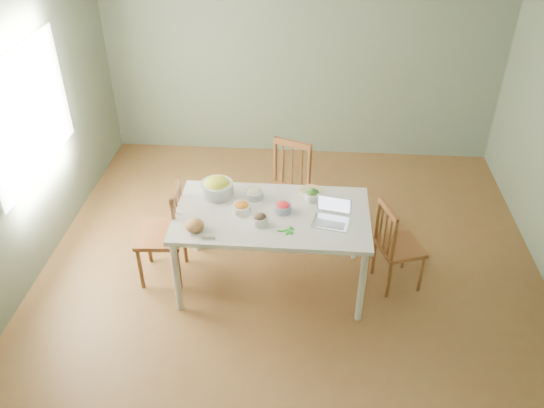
# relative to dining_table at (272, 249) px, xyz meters

# --- Properties ---
(floor) EXTENTS (5.00, 5.00, 0.00)m
(floor) POSITION_rel_dining_table_xyz_m (0.17, 0.19, -0.41)
(floor) COLOR brown
(floor) RESTS_ON ground
(wall_back) EXTENTS (5.00, 0.00, 2.70)m
(wall_back) POSITION_rel_dining_table_xyz_m (0.17, 2.69, 0.94)
(wall_back) COLOR slate
(wall_back) RESTS_ON ground
(wall_front) EXTENTS (5.00, 0.00, 2.70)m
(wall_front) POSITION_rel_dining_table_xyz_m (0.17, -2.31, 0.94)
(wall_front) COLOR slate
(wall_front) RESTS_ON ground
(wall_left) EXTENTS (0.00, 5.00, 2.70)m
(wall_left) POSITION_rel_dining_table_xyz_m (-2.33, 0.19, 0.94)
(wall_left) COLOR slate
(wall_left) RESTS_ON ground
(window_left) EXTENTS (0.04, 1.60, 1.20)m
(window_left) POSITION_rel_dining_table_xyz_m (-2.31, 0.49, 1.09)
(window_left) COLOR white
(window_left) RESTS_ON ground
(dining_table) EXTENTS (1.76, 0.99, 0.82)m
(dining_table) POSITION_rel_dining_table_xyz_m (0.00, 0.00, 0.00)
(dining_table) COLOR white
(dining_table) RESTS_ON floor
(chair_far) EXTENTS (0.59, 0.57, 1.04)m
(chair_far) POSITION_rel_dining_table_xyz_m (0.07, 0.81, 0.11)
(chair_far) COLOR brown
(chair_far) RESTS_ON floor
(chair_left) EXTENTS (0.45, 0.47, 1.02)m
(chair_left) POSITION_rel_dining_table_xyz_m (-1.07, 0.03, 0.10)
(chair_left) COLOR brown
(chair_left) RESTS_ON floor
(chair_right) EXTENTS (0.50, 0.51, 0.92)m
(chair_right) POSITION_rel_dining_table_xyz_m (1.20, 0.09, 0.05)
(chair_right) COLOR brown
(chair_right) RESTS_ON floor
(bread_boule) EXTENTS (0.19, 0.19, 0.11)m
(bread_boule) POSITION_rel_dining_table_xyz_m (-0.64, -0.31, 0.47)
(bread_boule) COLOR #A3744A
(bread_boule) RESTS_ON dining_table
(butter_stick) EXTENTS (0.11, 0.03, 0.03)m
(butter_stick) POSITION_rel_dining_table_xyz_m (-0.51, -0.41, 0.43)
(butter_stick) COLOR beige
(butter_stick) RESTS_ON dining_table
(bowl_squash) EXTENTS (0.34, 0.34, 0.18)m
(bowl_squash) POSITION_rel_dining_table_xyz_m (-0.54, 0.26, 0.50)
(bowl_squash) COLOR yellow
(bowl_squash) RESTS_ON dining_table
(bowl_carrot) EXTENTS (0.20, 0.20, 0.09)m
(bowl_carrot) POSITION_rel_dining_table_xyz_m (-0.28, 0.00, 0.46)
(bowl_carrot) COLOR #C9732B
(bowl_carrot) RESTS_ON dining_table
(bowl_onion) EXTENTS (0.18, 0.18, 0.09)m
(bowl_onion) POSITION_rel_dining_table_xyz_m (-0.18, 0.24, 0.46)
(bowl_onion) COLOR beige
(bowl_onion) RESTS_ON dining_table
(bowl_mushroom) EXTENTS (0.17, 0.17, 0.10)m
(bowl_mushroom) POSITION_rel_dining_table_xyz_m (-0.10, -0.17, 0.46)
(bowl_mushroom) COLOR #3E2C1D
(bowl_mushroom) RESTS_ON dining_table
(bowl_redpep) EXTENTS (0.18, 0.18, 0.09)m
(bowl_redpep) POSITION_rel_dining_table_xyz_m (0.10, 0.03, 0.46)
(bowl_redpep) COLOR red
(bowl_redpep) RESTS_ON dining_table
(bowl_broccoli) EXTENTS (0.18, 0.18, 0.10)m
(bowl_broccoli) POSITION_rel_dining_table_xyz_m (0.36, 0.26, 0.46)
(bowl_broccoli) COLOR #1C3314
(bowl_broccoli) RESTS_ON dining_table
(flatbread) EXTENTS (0.28, 0.28, 0.02)m
(flatbread) POSITION_rel_dining_table_xyz_m (0.35, 0.37, 0.42)
(flatbread) COLOR #E1C37C
(flatbread) RESTS_ON dining_table
(basil_bunch) EXTENTS (0.17, 0.17, 0.02)m
(basil_bunch) POSITION_rel_dining_table_xyz_m (0.14, -0.26, 0.42)
(basil_bunch) COLOR #217625
(basil_bunch) RESTS_ON dining_table
(laptop) EXTENTS (0.36, 0.33, 0.21)m
(laptop) POSITION_rel_dining_table_xyz_m (0.52, -0.11, 0.52)
(laptop) COLOR silver
(laptop) RESTS_ON dining_table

